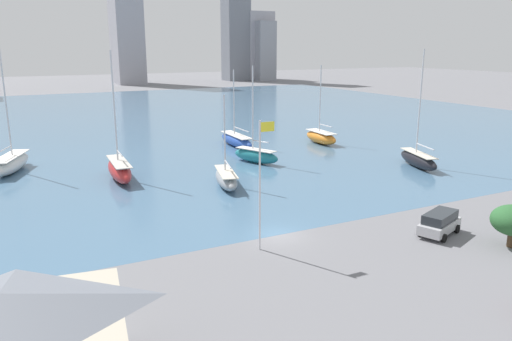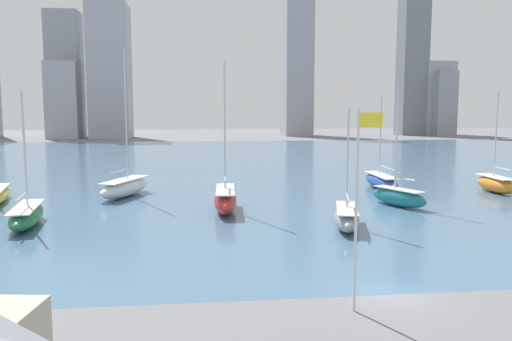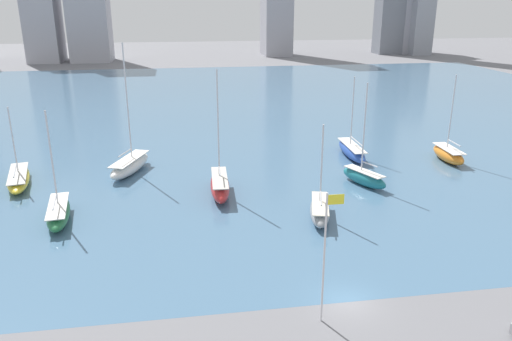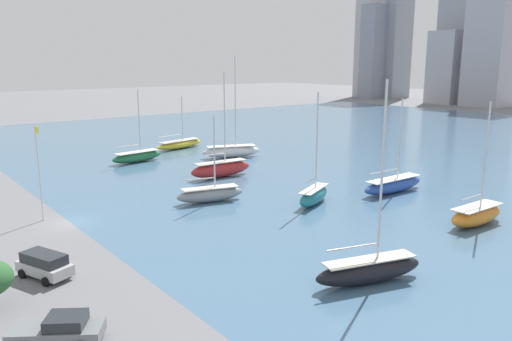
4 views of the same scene
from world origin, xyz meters
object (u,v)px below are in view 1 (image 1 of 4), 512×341
sailboat_orange (321,137)px  sailboat_red (119,170)px  sailboat_blue (236,140)px  parked_suv_silver (440,223)px  sailboat_gray (226,178)px  sailboat_teal (256,155)px  flag_pole (261,181)px  sailboat_white (11,163)px  sailboat_black (418,159)px

sailboat_orange → sailboat_red: bearing=-164.6°
sailboat_blue → sailboat_orange: size_ratio=0.95×
sailboat_blue → parked_suv_silver: size_ratio=2.41×
sailboat_red → sailboat_orange: sailboat_red is taller
sailboat_gray → sailboat_blue: bearing=77.0°
sailboat_teal → sailboat_blue: 11.63m
parked_suv_silver → sailboat_orange: bearing=138.9°
flag_pole → sailboat_gray: (4.68, 17.14, -4.45)m
sailboat_teal → parked_suv_silver: sailboat_teal is taller
sailboat_red → sailboat_teal: (17.83, 0.51, -0.16)m
sailboat_white → sailboat_orange: sailboat_white is taller
sailboat_white → parked_suv_silver: sailboat_white is taller
sailboat_black → sailboat_white: size_ratio=0.87×
sailboat_gray → sailboat_orange: sailboat_orange is taller
sailboat_gray → sailboat_red: bearing=154.6°
flag_pole → sailboat_teal: 29.14m
sailboat_red → sailboat_white: bearing=141.6°
flag_pole → sailboat_white: 38.77m
flag_pole → parked_suv_silver: 15.51m
sailboat_gray → sailboat_white: bearing=153.9°
sailboat_black → sailboat_teal: sailboat_black is taller
sailboat_orange → sailboat_gray: bearing=-143.5°
sailboat_orange → sailboat_black: bearing=-81.9°
sailboat_black → parked_suv_silver: bearing=-113.6°
sailboat_teal → sailboat_orange: 16.93m
sailboat_blue → flag_pole: bearing=-110.8°
sailboat_red → sailboat_gray: size_ratio=1.46×
sailboat_black → flag_pole: bearing=-137.5°
parked_suv_silver → sailboat_black: bearing=118.5°
flag_pole → sailboat_orange: (28.00, 33.19, -4.34)m
sailboat_teal → flag_pole: bearing=-140.3°
sailboat_red → sailboat_teal: 17.84m
sailboat_white → parked_suv_silver: bearing=-31.1°
flag_pole → sailboat_gray: sailboat_gray is taller
flag_pole → sailboat_red: sailboat_red is taller
flag_pole → sailboat_orange: 43.64m
sailboat_red → sailboat_white: size_ratio=0.87×
sailboat_red → parked_suv_silver: bearing=-53.5°
sailboat_black → sailboat_blue: sailboat_black is taller
sailboat_black → sailboat_teal: (-17.25, 11.47, -0.01)m
flag_pole → sailboat_teal: sailboat_teal is taller
flag_pole → sailboat_black: (30.00, 14.37, -4.33)m
sailboat_red → sailboat_teal: sailboat_red is taller
sailboat_white → parked_suv_silver: size_ratio=3.49×
sailboat_red → sailboat_blue: size_ratio=1.26×
sailboat_black → sailboat_teal: bearing=163.3°
flag_pole → sailboat_teal: bearing=63.7°
sailboat_teal → sailboat_red: bearing=157.6°
flag_pole → sailboat_blue: sailboat_blue is taller
sailboat_white → sailboat_teal: 30.27m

